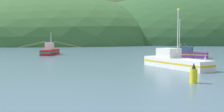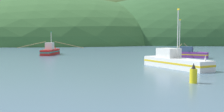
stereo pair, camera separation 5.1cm
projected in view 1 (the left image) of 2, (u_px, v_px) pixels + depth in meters
hill_mid_right at (102, 41)px, 209.41m from camera, size 124.97×99.98×92.22m
hill_far_right at (168, 43)px, 154.02m from camera, size 129.06×103.25×53.77m
hill_far_center at (33, 42)px, 166.04m from camera, size 186.50×149.20×57.09m
fishing_boat_red at (50, 51)px, 55.34m from camera, size 14.26×8.12×4.93m
fishing_boat_white at (175, 61)px, 32.46m from camera, size 8.59×8.98×7.31m
fishing_boat_purple at (183, 54)px, 48.73m from camera, size 9.17×11.32×7.11m
channel_buoy at (194, 75)px, 21.77m from camera, size 0.62×0.62×1.70m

